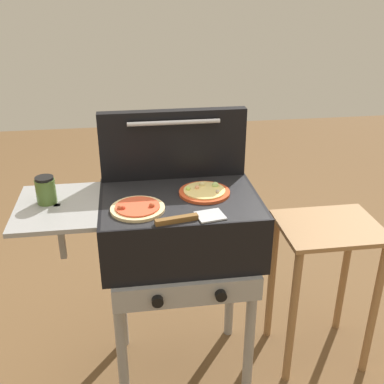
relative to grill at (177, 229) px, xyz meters
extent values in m
plane|color=brown|center=(0.01, 0.00, -0.76)|extent=(8.00, 8.00, 0.00)
cube|color=black|center=(0.01, 0.00, 0.02)|extent=(0.64, 0.48, 0.24)
cube|color=black|center=(0.01, 0.00, 0.14)|extent=(0.61, 0.46, 0.01)
cube|color=gray|center=(-0.47, 0.00, 0.13)|extent=(0.32, 0.41, 0.02)
cube|color=gray|center=(-0.47, 0.00, 0.02)|extent=(0.02, 0.02, 0.24)
cube|color=gray|center=(0.01, -0.25, -0.15)|extent=(0.58, 0.02, 0.10)
cylinder|color=black|center=(-0.11, -0.27, -0.15)|extent=(0.04, 0.02, 0.04)
cylinder|color=black|center=(0.13, -0.27, -0.15)|extent=(0.04, 0.02, 0.04)
cylinder|color=gray|center=(-0.26, -0.19, -0.43)|extent=(0.04, 0.04, 0.66)
cylinder|color=gray|center=(0.28, -0.19, -0.43)|extent=(0.04, 0.04, 0.66)
cylinder|color=gray|center=(-0.26, 0.19, -0.43)|extent=(0.04, 0.04, 0.66)
cylinder|color=gray|center=(0.28, 0.19, -0.43)|extent=(0.04, 0.04, 0.66)
cube|color=black|center=(0.01, 0.22, 0.29)|extent=(0.63, 0.05, 0.30)
cylinder|color=#B7B7BC|center=(0.01, 0.17, 0.40)|extent=(0.38, 0.02, 0.02)
cylinder|color=beige|center=(-0.16, -0.08, 0.15)|extent=(0.21, 0.21, 0.01)
cylinder|color=#D14C2D|center=(-0.16, -0.08, 0.16)|extent=(0.17, 0.17, 0.01)
sphere|color=#BB4827|center=(-0.10, -0.10, 0.17)|extent=(0.02, 0.02, 0.02)
sphere|color=#CE4027|center=(-0.21, -0.10, 0.17)|extent=(0.02, 0.02, 0.02)
sphere|color=#C35330|center=(-0.22, -0.10, 0.17)|extent=(0.02, 0.02, 0.02)
cylinder|color=#C64723|center=(0.12, 0.02, 0.15)|extent=(0.21, 0.21, 0.01)
cylinder|color=#EDD17A|center=(0.12, 0.02, 0.16)|extent=(0.17, 0.17, 0.01)
sphere|color=#F2A172|center=(0.09, 0.04, 0.17)|extent=(0.02, 0.02, 0.02)
sphere|color=#D4C283|center=(0.12, 0.07, 0.17)|extent=(0.02, 0.02, 0.02)
sphere|color=#C4EA64|center=(0.05, 0.03, 0.17)|extent=(0.02, 0.02, 0.02)
sphere|color=tan|center=(0.16, -0.01, 0.17)|extent=(0.02, 0.02, 0.02)
sphere|color=#B6D67E|center=(0.17, 0.05, 0.17)|extent=(0.03, 0.03, 0.03)
cylinder|color=#4C6B2D|center=(-0.51, 0.03, 0.19)|extent=(0.08, 0.08, 0.10)
cylinder|color=black|center=(-0.51, 0.03, 0.25)|extent=(0.07, 0.07, 0.01)
cube|color=#B7BABF|center=(0.11, -0.18, 0.15)|extent=(0.11, 0.11, 0.01)
cube|color=brown|center=(-0.02, -0.20, 0.15)|extent=(0.16, 0.05, 0.02)
cube|color=olive|center=(0.67, 0.00, -0.05)|extent=(0.44, 0.36, 0.02)
cylinder|color=olive|center=(0.48, -0.15, -0.41)|extent=(0.04, 0.04, 0.70)
cylinder|color=olive|center=(0.86, -0.15, -0.41)|extent=(0.04, 0.04, 0.70)
cylinder|color=olive|center=(0.48, 0.15, -0.41)|extent=(0.04, 0.04, 0.70)
cylinder|color=olive|center=(0.86, 0.15, -0.41)|extent=(0.04, 0.04, 0.70)
camera|label=1|loc=(-0.18, -1.67, 0.95)|focal=43.60mm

